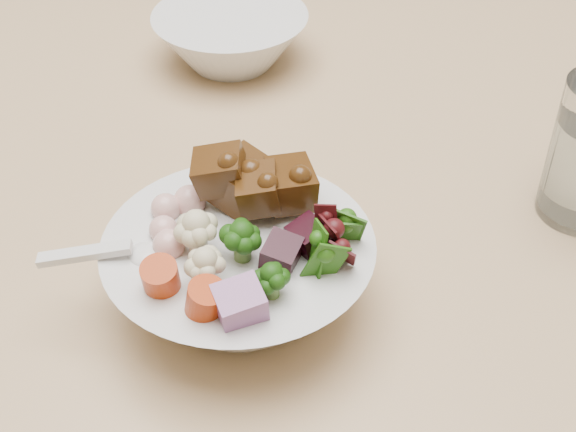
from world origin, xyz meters
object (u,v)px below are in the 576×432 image
Objects in this scene: chair_far at (502,99)px; side_bowl at (231,39)px; dining_table at (525,310)px; food_bowl at (242,267)px.

chair_far reaches higher than side_bowl.
dining_table is 0.73m from chair_far.
food_bowl reaches higher than side_bowl.
side_bowl is (-0.35, 0.18, 0.11)m from dining_table.
chair_far is 4.75× the size of food_bowl.
side_bowl is at bearing -110.04° from chair_far.
chair_far is 0.66m from side_bowl.
side_bowl is at bearing 141.41° from dining_table.
food_bowl is 0.35m from side_bowl.
chair_far is at bearing 62.14° from side_bowl.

